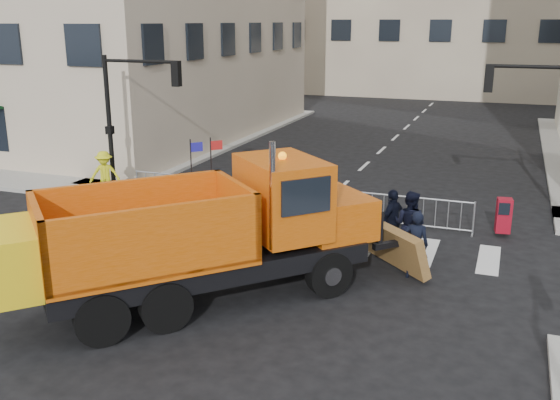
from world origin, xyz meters
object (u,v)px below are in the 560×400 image
at_px(cop_b, 410,224).
at_px(cop_c, 393,221).
at_px(newspaper_box, 504,215).
at_px(cop_a, 415,245).
at_px(plow_truck, 197,232).
at_px(worker, 105,174).

distance_m(cop_b, cop_c, 0.63).
relative_size(cop_c, newspaper_box, 1.73).
bearing_deg(cop_b, newspaper_box, -114.87).
relative_size(cop_b, cop_c, 1.05).
relative_size(cop_a, newspaper_box, 1.69).
bearing_deg(plow_truck, cop_b, 1.53).
bearing_deg(plow_truck, newspaper_box, 1.82).
bearing_deg(cop_b, worker, 7.14).
bearing_deg(newspaper_box, worker, 174.77).
xyz_separation_m(plow_truck, newspaper_box, (6.79, 7.63, -1.09)).
height_order(plow_truck, cop_c, plow_truck).
bearing_deg(cop_a, plow_truck, 31.40).
bearing_deg(plow_truck, worker, 91.71).
relative_size(cop_a, cop_b, 0.94).
relative_size(plow_truck, cop_a, 5.07).
distance_m(cop_a, worker, 12.60).
xyz_separation_m(plow_truck, cop_b, (4.29, 4.77, -0.80)).
xyz_separation_m(cop_b, newspaper_box, (2.50, 2.86, -0.30)).
bearing_deg(cop_b, cop_c, -13.61).
xyz_separation_m(worker, newspaper_box, (14.26, 0.95, -0.33)).
xyz_separation_m(cop_a, cop_b, (-0.39, 1.46, 0.06)).
xyz_separation_m(plow_truck, worker, (-7.46, 6.67, -0.76)).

